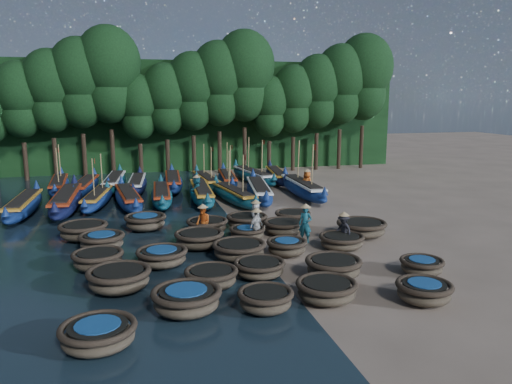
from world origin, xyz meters
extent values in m
plane|color=gray|center=(0.00, 0.00, 0.00)|extent=(120.00, 120.00, 0.00)
cube|color=black|center=(0.00, 23.50, 5.00)|extent=(40.00, 3.00, 10.00)
ellipsoid|color=brown|center=(-6.44, -10.53, 0.32)|extent=(2.10, 2.10, 0.64)
torus|color=#362A20|center=(-6.44, -10.53, 0.62)|extent=(2.14, 2.14, 0.19)
cylinder|color=black|center=(-6.44, -10.53, 0.66)|extent=(1.63, 1.63, 0.06)
cylinder|color=navy|center=(-6.44, -10.53, 0.70)|extent=(1.26, 1.26, 0.04)
ellipsoid|color=brown|center=(-3.84, -8.86, 0.37)|extent=(2.23, 2.23, 0.73)
torus|color=#362A20|center=(-3.84, -8.86, 0.71)|extent=(2.28, 2.28, 0.22)
cylinder|color=black|center=(-3.84, -8.86, 0.75)|extent=(1.73, 1.73, 0.07)
cylinder|color=navy|center=(-3.84, -8.86, 0.80)|extent=(1.33, 1.33, 0.04)
ellipsoid|color=brown|center=(-1.36, -9.34, 0.32)|extent=(1.90, 1.90, 0.64)
torus|color=#362A20|center=(-1.36, -9.34, 0.62)|extent=(1.85, 1.85, 0.19)
cylinder|color=black|center=(-1.36, -9.34, 0.66)|extent=(1.38, 1.38, 0.06)
ellipsoid|color=brown|center=(0.84, -9.09, 0.33)|extent=(2.01, 2.01, 0.66)
torus|color=#362A20|center=(0.84, -9.09, 0.64)|extent=(2.10, 2.10, 0.20)
cylinder|color=black|center=(0.84, -9.09, 0.68)|extent=(1.59, 1.59, 0.06)
ellipsoid|color=brown|center=(3.96, -10.00, 0.32)|extent=(2.13, 2.13, 0.65)
torus|color=#362A20|center=(3.96, -10.00, 0.63)|extent=(1.91, 1.91, 0.20)
cylinder|color=black|center=(3.96, -10.00, 0.67)|extent=(1.44, 1.44, 0.06)
cylinder|color=navy|center=(3.96, -10.00, 0.71)|extent=(1.11, 1.11, 0.04)
ellipsoid|color=brown|center=(-5.95, -6.41, 0.37)|extent=(2.12, 2.12, 0.74)
torus|color=#362A20|center=(-5.95, -6.41, 0.72)|extent=(2.29, 2.29, 0.22)
cylinder|color=black|center=(-5.95, -6.41, 0.76)|extent=(1.74, 1.74, 0.07)
ellipsoid|color=brown|center=(-2.73, -6.95, 0.33)|extent=(2.23, 2.23, 0.65)
torus|color=#362A20|center=(-2.73, -6.95, 0.63)|extent=(1.96, 1.96, 0.20)
cylinder|color=black|center=(-2.73, -6.95, 0.67)|extent=(1.48, 1.48, 0.06)
ellipsoid|color=brown|center=(-0.77, -6.30, 0.30)|extent=(2.22, 2.22, 0.59)
torus|color=#362A20|center=(-0.77, -6.30, 0.57)|extent=(1.99, 1.99, 0.18)
cylinder|color=black|center=(-0.77, -6.30, 0.61)|extent=(1.52, 1.52, 0.05)
ellipsoid|color=brown|center=(1.91, -7.14, 0.36)|extent=(2.65, 2.65, 0.72)
torus|color=#362A20|center=(1.91, -7.14, 0.70)|extent=(2.17, 2.17, 0.22)
cylinder|color=black|center=(1.91, -7.14, 0.75)|extent=(1.64, 1.64, 0.07)
ellipsoid|color=brown|center=(5.42, -7.56, 0.28)|extent=(1.62, 1.62, 0.57)
torus|color=#362A20|center=(5.42, -7.56, 0.55)|extent=(1.71, 1.71, 0.17)
cylinder|color=black|center=(5.42, -7.56, 0.58)|extent=(1.29, 1.29, 0.05)
cylinder|color=navy|center=(5.42, -7.56, 0.62)|extent=(0.99, 0.99, 0.03)
ellipsoid|color=brown|center=(-6.81, -3.88, 0.34)|extent=(2.47, 2.47, 0.67)
torus|color=#362A20|center=(-6.81, -3.88, 0.65)|extent=(2.06, 2.06, 0.20)
cylinder|color=black|center=(-6.81, -3.88, 0.69)|extent=(1.55, 1.55, 0.06)
ellipsoid|color=brown|center=(-4.31, -4.12, 0.33)|extent=(2.55, 2.55, 0.66)
torus|color=#362A20|center=(-4.31, -4.12, 0.64)|extent=(2.11, 2.11, 0.20)
cylinder|color=black|center=(-4.31, -4.12, 0.68)|extent=(1.60, 1.60, 0.06)
cylinder|color=navy|center=(-4.31, -4.12, 0.72)|extent=(1.23, 1.23, 0.04)
ellipsoid|color=brown|center=(-1.08, -4.08, 0.34)|extent=(2.27, 2.27, 0.69)
torus|color=#362A20|center=(-1.08, -4.08, 0.67)|extent=(2.29, 2.29, 0.21)
cylinder|color=black|center=(-1.08, -4.08, 0.71)|extent=(1.75, 1.75, 0.06)
ellipsoid|color=brown|center=(1.05, -4.05, 0.32)|extent=(2.12, 2.12, 0.64)
torus|color=#362A20|center=(1.05, -4.05, 0.62)|extent=(1.79, 1.79, 0.19)
cylinder|color=black|center=(1.05, -4.05, 0.66)|extent=(1.34, 1.34, 0.06)
cylinder|color=navy|center=(1.05, -4.05, 0.69)|extent=(1.03, 1.03, 0.04)
ellipsoid|color=brown|center=(3.74, -3.75, 0.30)|extent=(2.30, 2.30, 0.60)
torus|color=#362A20|center=(3.74, -3.75, 0.58)|extent=(2.06, 2.06, 0.18)
cylinder|color=black|center=(3.74, -3.75, 0.62)|extent=(1.58, 1.58, 0.05)
ellipsoid|color=brown|center=(-6.77, -1.39, 0.36)|extent=(2.37, 2.37, 0.71)
torus|color=#362A20|center=(-6.77, -1.39, 0.69)|extent=(2.06, 2.06, 0.22)
cylinder|color=black|center=(-6.77, -1.39, 0.74)|extent=(1.54, 1.54, 0.06)
cylinder|color=navy|center=(-6.77, -1.39, 0.78)|extent=(1.19, 1.19, 0.04)
ellipsoid|color=brown|center=(-2.49, -2.01, 0.35)|extent=(2.61, 2.61, 0.70)
torus|color=#362A20|center=(-2.49, -2.01, 0.67)|extent=(2.27, 2.27, 0.21)
cylinder|color=black|center=(-2.49, -2.01, 0.72)|extent=(1.73, 1.73, 0.06)
ellipsoid|color=brown|center=(-0.06, -1.29, 0.29)|extent=(1.71, 1.71, 0.57)
torus|color=#362A20|center=(-0.06, -1.29, 0.56)|extent=(1.75, 1.75, 0.17)
cylinder|color=black|center=(-0.06, -1.29, 0.59)|extent=(1.32, 1.32, 0.05)
cylinder|color=navy|center=(-0.06, -1.29, 0.63)|extent=(1.02, 1.02, 0.03)
ellipsoid|color=brown|center=(1.94, -0.76, 0.32)|extent=(2.26, 2.26, 0.63)
torus|color=#362A20|center=(1.94, -0.76, 0.61)|extent=(2.06, 2.06, 0.19)
cylinder|color=black|center=(1.94, -0.76, 0.65)|extent=(1.57, 1.57, 0.06)
ellipsoid|color=brown|center=(5.50, -2.15, 0.36)|extent=(2.67, 2.67, 0.72)
torus|color=#362A20|center=(5.50, -2.15, 0.70)|extent=(2.46, 2.46, 0.22)
cylinder|color=black|center=(5.50, -2.15, 0.74)|extent=(1.88, 1.88, 0.07)
ellipsoid|color=brown|center=(-7.73, 0.68, 0.37)|extent=(2.68, 2.68, 0.73)
torus|color=#362A20|center=(-7.73, 0.68, 0.71)|extent=(2.33, 2.33, 0.22)
cylinder|color=black|center=(-7.73, 0.68, 0.76)|extent=(1.77, 1.77, 0.07)
ellipsoid|color=brown|center=(-4.77, 1.74, 0.36)|extent=(2.09, 2.09, 0.72)
torus|color=#362A20|center=(-4.77, 1.74, 0.70)|extent=(2.17, 2.17, 0.22)
cylinder|color=black|center=(-4.77, 1.74, 0.75)|extent=(1.63, 1.63, 0.07)
cylinder|color=navy|center=(-4.77, 1.74, 0.79)|extent=(1.26, 1.26, 0.04)
ellipsoid|color=brown|center=(-1.77, 0.33, 0.33)|extent=(2.56, 2.56, 0.66)
torus|color=#362A20|center=(-1.77, 0.33, 0.64)|extent=(2.11, 2.11, 0.20)
cylinder|color=black|center=(-1.77, 0.33, 0.68)|extent=(1.60, 1.60, 0.06)
ellipsoid|color=brown|center=(0.41, 0.84, 0.32)|extent=(2.42, 2.42, 0.65)
torus|color=#362A20|center=(0.41, 0.84, 0.63)|extent=(2.16, 2.16, 0.20)
cylinder|color=black|center=(0.41, 0.84, 0.67)|extent=(1.65, 1.65, 0.06)
ellipsoid|color=brown|center=(3.01, 1.06, 0.32)|extent=(2.21, 2.21, 0.64)
torus|color=#362A20|center=(3.01, 1.06, 0.62)|extent=(1.95, 1.95, 0.19)
cylinder|color=black|center=(3.01, 1.06, 0.66)|extent=(1.47, 1.47, 0.06)
ellipsoid|color=navy|center=(-11.55, 7.01, 0.50)|extent=(1.65, 8.01, 1.00)
cone|color=navy|center=(-11.44, 10.90, 1.15)|extent=(0.44, 0.44, 0.60)
cone|color=navy|center=(-11.65, 3.13, 1.10)|extent=(0.44, 0.44, 0.50)
cube|color=orange|center=(-11.55, 7.01, 0.92)|extent=(1.21, 6.21, 0.12)
cube|color=black|center=(-11.55, 7.01, 1.00)|extent=(0.92, 5.40, 0.10)
ellipsoid|color=#10173C|center=(-9.25, 7.50, 0.56)|extent=(1.75, 8.92, 1.11)
cone|color=#10173C|center=(-9.17, 11.83, 1.28)|extent=(0.49, 0.49, 0.67)
cone|color=#10173C|center=(-9.32, 3.16, 1.22)|extent=(0.49, 0.49, 0.56)
cube|color=#9D2F13|center=(-9.25, 7.50, 1.02)|extent=(1.28, 6.91, 0.13)
cube|color=black|center=(-9.25, 7.50, 1.11)|extent=(0.97, 6.02, 0.11)
ellipsoid|color=navy|center=(-7.47, 8.37, 0.46)|extent=(2.37, 7.45, 0.92)
cone|color=navy|center=(-6.95, 11.91, 1.06)|extent=(0.40, 0.40, 0.55)
cone|color=navy|center=(-7.99, 4.83, 1.01)|extent=(0.40, 0.40, 0.46)
cube|color=orange|center=(-7.47, 8.37, 0.84)|extent=(1.78, 5.77, 0.11)
cube|color=black|center=(-7.47, 8.37, 0.92)|extent=(1.43, 5.01, 0.09)
cylinder|color=#997F4C|center=(-7.22, 9.44, 1.93)|extent=(0.06, 0.22, 2.57)
cylinder|color=#997F4C|center=(-7.58, 6.99, 1.93)|extent=(0.06, 0.22, 2.57)
plane|color=red|center=(-7.44, 6.97, 3.05)|extent=(0.00, 0.32, 0.32)
ellipsoid|color=navy|center=(-5.62, 7.78, 0.50)|extent=(2.32, 8.05, 0.99)
cone|color=navy|center=(-6.06, 11.63, 1.14)|extent=(0.44, 0.44, 0.60)
cone|color=navy|center=(-5.18, 3.94, 1.09)|extent=(0.44, 0.44, 0.50)
cube|color=#9D2F13|center=(-5.62, 7.78, 0.91)|extent=(1.74, 6.23, 0.12)
cube|color=black|center=(-5.62, 7.78, 0.99)|extent=(1.38, 5.41, 0.10)
ellipsoid|color=navy|center=(-3.51, 8.32, 0.48)|extent=(1.76, 7.68, 0.95)
cone|color=navy|center=(-3.32, 12.03, 1.10)|extent=(0.42, 0.42, 0.57)
cone|color=navy|center=(-3.70, 4.61, 1.05)|extent=(0.42, 0.42, 0.48)
cube|color=#9D2F13|center=(-3.51, 8.32, 0.88)|extent=(1.30, 5.95, 0.11)
cube|color=black|center=(-3.51, 8.32, 0.95)|extent=(1.01, 5.18, 0.10)
ellipsoid|color=navy|center=(-0.94, 8.11, 0.51)|extent=(1.90, 8.28, 1.03)
cone|color=navy|center=(-0.74, 12.11, 1.18)|extent=(0.45, 0.45, 0.62)
cone|color=navy|center=(-1.15, 4.11, 1.13)|extent=(0.45, 0.45, 0.51)
cube|color=orange|center=(-0.94, 8.11, 0.94)|extent=(1.40, 6.41, 0.12)
cube|color=black|center=(-0.94, 8.11, 1.03)|extent=(1.08, 5.58, 0.10)
ellipsoid|color=navy|center=(1.03, 7.21, 0.47)|extent=(2.49, 7.65, 0.94)
cone|color=navy|center=(0.47, 10.84, 1.08)|extent=(0.41, 0.41, 0.57)
cone|color=navy|center=(1.59, 3.58, 1.04)|extent=(0.41, 0.41, 0.47)
cube|color=orange|center=(1.03, 7.21, 0.87)|extent=(1.87, 5.92, 0.11)
cube|color=black|center=(1.03, 7.21, 0.94)|extent=(1.50, 5.14, 0.09)
cylinder|color=#997F4C|center=(0.95, 8.34, 1.98)|extent=(0.07, 0.22, 2.64)
cylinder|color=#997F4C|center=(1.34, 5.83, 1.98)|extent=(0.07, 0.22, 2.64)
plane|color=red|center=(1.48, 5.85, 3.13)|extent=(0.00, 0.33, 0.33)
ellipsoid|color=navy|center=(2.88, 7.85, 0.53)|extent=(2.76, 8.63, 1.06)
cone|color=navy|center=(3.49, 11.95, 1.22)|extent=(0.47, 0.47, 0.64)
cone|color=navy|center=(2.27, 3.75, 1.17)|extent=(0.47, 0.47, 0.53)
cube|color=white|center=(2.88, 7.85, 0.98)|extent=(2.07, 6.68, 0.13)
cube|color=black|center=(2.88, 7.85, 1.06)|extent=(1.66, 5.80, 0.11)
ellipsoid|color=navy|center=(6.05, 8.11, 0.54)|extent=(1.70, 8.65, 1.08)
cone|color=navy|center=(6.12, 12.31, 1.24)|extent=(0.47, 0.47, 0.65)
cone|color=navy|center=(5.98, 3.90, 1.19)|extent=(0.47, 0.47, 0.54)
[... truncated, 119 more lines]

